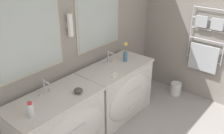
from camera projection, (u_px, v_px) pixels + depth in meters
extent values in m
cube|color=gray|center=(65.00, 41.00, 3.31)|extent=(5.48, 0.06, 2.60)
cube|color=#BCB7A8|center=(28.00, 35.00, 2.81)|extent=(0.89, 0.01, 0.97)
cube|color=#B2BCBA|center=(29.00, 35.00, 2.80)|extent=(0.82, 0.01, 0.90)
cube|color=#BCB7A8|center=(98.00, 16.00, 3.62)|extent=(0.89, 0.01, 0.97)
cube|color=#B2BCBA|center=(99.00, 16.00, 3.61)|extent=(0.82, 0.01, 0.90)
cylinder|color=white|center=(70.00, 25.00, 3.18)|extent=(0.07, 0.07, 0.29)
cube|color=silver|center=(68.00, 24.00, 3.21)|extent=(0.05, 0.02, 0.08)
cube|color=gray|center=(213.00, 26.00, 3.94)|extent=(0.06, 4.36, 2.60)
cylinder|color=silver|center=(191.00, 32.00, 4.15)|extent=(0.02, 0.02, 0.90)
cylinder|color=silver|center=(212.00, 9.00, 3.80)|extent=(0.02, 0.57, 0.02)
cylinder|color=silver|center=(210.00, 20.00, 3.88)|extent=(0.02, 0.57, 0.02)
cylinder|color=silver|center=(208.00, 30.00, 3.95)|extent=(0.02, 0.57, 0.02)
cylinder|color=silver|center=(207.00, 40.00, 4.02)|extent=(0.02, 0.57, 0.02)
cylinder|color=silver|center=(205.00, 50.00, 4.10)|extent=(0.02, 0.57, 0.02)
cylinder|color=silver|center=(203.00, 59.00, 4.17)|extent=(0.02, 0.57, 0.02)
cube|color=#B7BCC1|center=(203.00, 58.00, 4.14)|extent=(0.04, 0.48, 0.45)
cube|color=#B7BCC1|center=(217.00, 24.00, 3.81)|extent=(0.04, 0.19, 0.18)
cube|color=#B7BCC1|center=(201.00, 21.00, 3.96)|extent=(0.04, 0.19, 0.18)
cube|color=silver|center=(57.00, 128.00, 3.10)|extent=(1.12, 0.58, 0.80)
cube|color=beige|center=(54.00, 99.00, 2.92)|extent=(1.16, 0.61, 0.04)
ellipsoid|color=white|center=(56.00, 102.00, 2.91)|extent=(0.36, 0.31, 0.09)
cylinder|color=silver|center=(76.00, 130.00, 2.82)|extent=(0.31, 0.01, 0.01)
cube|color=silver|center=(116.00, 91.00, 3.90)|extent=(1.12, 0.58, 0.80)
ellipsoid|color=silver|center=(131.00, 97.00, 3.73)|extent=(1.03, 0.13, 0.67)
cube|color=beige|center=(116.00, 67.00, 3.72)|extent=(1.16, 0.61, 0.04)
ellipsoid|color=white|center=(118.00, 69.00, 3.72)|extent=(0.36, 0.31, 0.09)
cylinder|color=silver|center=(136.00, 90.00, 3.62)|extent=(0.31, 0.01, 0.01)
cylinder|color=silver|center=(135.00, 104.00, 3.73)|extent=(0.31, 0.01, 0.01)
cylinder|color=silver|center=(44.00, 87.00, 2.96)|extent=(0.02, 0.02, 0.18)
cylinder|color=silver|center=(46.00, 82.00, 2.90)|extent=(0.02, 0.10, 0.02)
cylinder|color=silver|center=(40.00, 94.00, 2.95)|extent=(0.03, 0.03, 0.04)
cylinder|color=silver|center=(50.00, 90.00, 3.04)|extent=(0.03, 0.03, 0.04)
cylinder|color=silver|center=(108.00, 57.00, 3.77)|extent=(0.02, 0.02, 0.18)
cylinder|color=silver|center=(111.00, 53.00, 3.70)|extent=(0.02, 0.10, 0.02)
cylinder|color=silver|center=(105.00, 63.00, 3.75)|extent=(0.03, 0.03, 0.04)
cylinder|color=silver|center=(111.00, 60.00, 3.85)|extent=(0.03, 0.03, 0.04)
cylinder|color=silver|center=(31.00, 110.00, 2.57)|extent=(0.07, 0.07, 0.15)
cylinder|color=red|center=(30.00, 103.00, 2.53)|extent=(0.05, 0.05, 0.02)
ellipsoid|color=#4C4742|center=(78.00, 91.00, 3.00)|extent=(0.11, 0.11, 0.07)
cylinder|color=teal|center=(125.00, 57.00, 3.83)|extent=(0.07, 0.07, 0.15)
cylinder|color=#477238|center=(125.00, 48.00, 3.77)|extent=(0.01, 0.01, 0.13)
sphere|color=#E5BF47|center=(126.00, 44.00, 3.74)|extent=(0.06, 0.06, 0.06)
cube|color=white|center=(114.00, 75.00, 3.41)|extent=(0.10, 0.07, 0.02)
ellipsoid|color=#F2E5CC|center=(114.00, 74.00, 3.40)|extent=(0.06, 0.04, 0.02)
cylinder|color=silver|center=(176.00, 89.00, 4.52)|extent=(0.19, 0.19, 0.23)
torus|color=silver|center=(176.00, 83.00, 4.47)|extent=(0.19, 0.19, 0.01)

